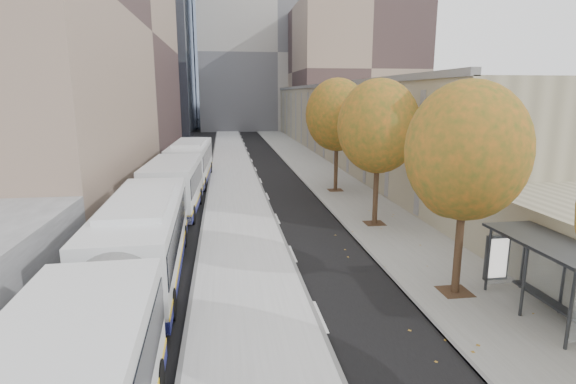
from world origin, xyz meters
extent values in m
cube|color=silver|center=(-3.88, 35.00, 0.07)|extent=(4.25, 150.00, 0.15)
cube|color=gray|center=(4.12, 35.00, 0.04)|extent=(4.75, 150.00, 0.08)
cube|color=gray|center=(15.50, 64.00, 4.00)|extent=(18.00, 92.00, 8.00)
cube|color=gray|center=(-22.50, 41.00, 12.50)|extent=(24.00, 46.00, 25.00)
cube|color=#9C9890|center=(6.00, 96.00, 15.00)|extent=(30.00, 18.00, 30.00)
cube|color=#383A3F|center=(5.50, 11.00, 2.56)|extent=(1.90, 4.40, 0.10)
cylinder|color=#383A3F|center=(4.80, 9.00, 1.28)|extent=(0.10, 0.10, 2.40)
cube|color=silver|center=(6.22, 11.00, 1.33)|extent=(0.04, 4.00, 2.10)
cylinder|color=#311B17|center=(3.60, 13.00, 1.70)|extent=(0.28, 0.28, 3.24)
sphere|color=#33511A|center=(3.60, 13.00, 5.26)|extent=(4.20, 4.20, 4.20)
cylinder|color=#311B17|center=(3.60, 22.00, 1.77)|extent=(0.28, 0.28, 3.38)
sphere|color=#33511A|center=(3.60, 22.00, 5.48)|extent=(4.40, 4.40, 4.40)
cylinder|color=#311B17|center=(3.60, 31.00, 1.83)|extent=(0.28, 0.28, 3.51)
sphere|color=#33511A|center=(3.60, 31.00, 5.70)|extent=(4.60, 4.60, 4.60)
cube|color=silver|center=(-7.70, 11.83, 1.56)|extent=(3.23, 18.78, 3.12)
cube|color=black|center=(-7.70, 11.83, 2.13)|extent=(3.27, 18.03, 1.08)
cube|color=silver|center=(-7.52, 31.85, 1.61)|extent=(3.44, 19.40, 3.22)
cube|color=black|center=(-7.52, 31.85, 2.20)|extent=(3.47, 18.63, 1.12)
cube|color=#18635C|center=(-7.52, 22.22, 1.23)|extent=(2.04, 0.13, 1.25)
imported|color=white|center=(-8.02, 53.23, 0.65)|extent=(2.29, 4.06, 1.30)
camera|label=1|loc=(-4.61, -1.26, 7.15)|focal=28.00mm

